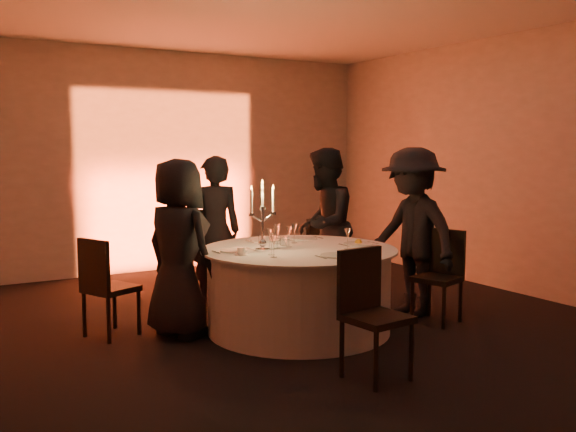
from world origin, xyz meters
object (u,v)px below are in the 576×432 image
chair_back_left (198,248)px  guest_back_right (324,225)px  chair_right (441,270)px  coffee_cup (241,252)px  chair_back_right (307,249)px  chair_left (104,282)px  chair_front (369,306)px  candelabra (263,226)px  guest_back_left (214,231)px  guest_right (412,232)px  banquet_table (299,290)px  guest_left (179,248)px

chair_back_left → guest_back_right: bearing=157.3°
chair_right → coffee_cup: chair_right is taller
chair_back_right → guest_back_right: size_ratio=0.51×
chair_left → chair_back_left: chair_back_left is taller
chair_front → candelabra: 1.41m
chair_back_right → guest_back_right: bearing=43.4°
chair_back_right → guest_back_left: bearing=-23.7°
chair_front → candelabra: size_ratio=1.47×
chair_right → guest_back_left: 2.38m
guest_back_right → guest_right: guest_right is taller
chair_front → chair_back_right: bearing=60.4°
banquet_table → chair_back_right: size_ratio=2.09×
banquet_table → guest_back_left: bearing=102.7°
banquet_table → chair_back_left: bearing=101.3°
chair_right → candelabra: (-1.72, 0.45, 0.49)m
banquet_table → guest_back_right: guest_back_right is taller
banquet_table → chair_right: (1.37, -0.41, 0.12)m
guest_right → candelabra: size_ratio=2.63×
chair_back_left → chair_back_right: 1.34m
chair_back_right → guest_left: bearing=-4.3°
chair_back_right → guest_back_right: (-0.15, -0.59, 0.36)m
chair_right → coffee_cup: (-1.99, 0.35, 0.30)m
chair_front → guest_right: guest_right is taller
chair_right → candelabra: 1.85m
chair_left → chair_back_right: bearing=-97.1°
chair_left → guest_left: bearing=-137.8°
chair_right → coffee_cup: size_ratio=8.13×
banquet_table → guest_right: bearing=-3.8°
guest_right → coffee_cup: bearing=-94.4°
guest_back_left → guest_back_right: size_ratio=0.95×
banquet_table → coffee_cup: size_ratio=16.36×
chair_back_right → banquet_table: bearing=23.6°
guest_left → guest_back_left: size_ratio=0.99×
banquet_table → coffee_cup: coffee_cup is taller
banquet_table → guest_back_left: guest_back_left is taller
chair_front → guest_back_left: 2.58m
banquet_table → chair_back_left: size_ratio=1.77×
guest_back_right → guest_right: (0.44, -0.96, 0.00)m
banquet_table → chair_right: chair_right is taller
chair_back_left → guest_right: size_ratio=0.60×
chair_front → guest_left: (-0.85, 1.68, 0.26)m
banquet_table → guest_left: size_ratio=1.13×
chair_back_left → coffee_cup: 1.74m
chair_right → banquet_table: bearing=-125.3°
chair_back_left → guest_right: guest_right is taller
guest_back_right → guest_right: bearing=70.3°
chair_left → chair_back_left: 1.61m
chair_left → guest_left: size_ratio=0.56×
chair_back_right → candelabra: candelabra is taller
banquet_table → chair_back_right: chair_back_right is taller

